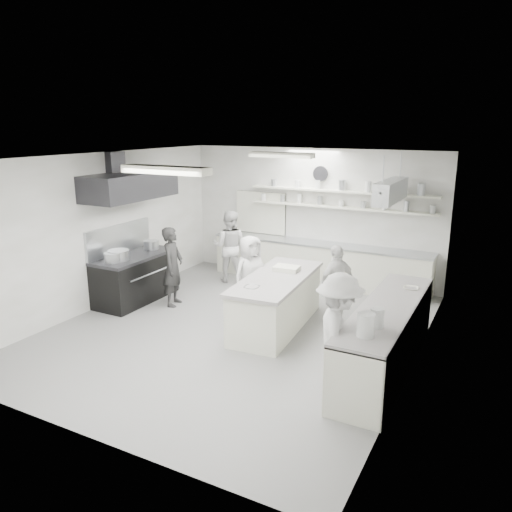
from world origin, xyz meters
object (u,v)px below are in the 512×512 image
at_px(prep_island, 276,303).
at_px(cook_stove, 173,267).
at_px(cook_back, 230,246).
at_px(right_counter, 386,339).
at_px(back_counter, 318,263).
at_px(stove, 136,279).

xyz_separation_m(prep_island, cook_stove, (-2.30, 0.06, 0.35)).
bearing_deg(prep_island, cook_back, 132.98).
relative_size(right_counter, cook_stove, 2.08).
xyz_separation_m(back_counter, prep_island, (0.25, -2.72, -0.02)).
bearing_deg(stove, right_counter, -6.52).
xyz_separation_m(stove, cook_stove, (0.85, 0.14, 0.34)).
distance_m(stove, prep_island, 3.15).
relative_size(prep_island, cook_stove, 1.51).
height_order(stove, right_counter, right_counter).
bearing_deg(prep_island, right_counter, -22.53).
bearing_deg(stove, cook_back, 62.17).
bearing_deg(cook_back, prep_island, 119.43).
bearing_deg(cook_back, stove, 44.08).
bearing_deg(back_counter, prep_island, -84.76).
height_order(right_counter, prep_island, right_counter).
xyz_separation_m(cook_stove, cook_back, (0.20, 1.86, 0.03)).
bearing_deg(prep_island, cook_stove, 174.04).
relative_size(stove, right_counter, 0.55).
bearing_deg(right_counter, prep_island, 162.01).
bearing_deg(back_counter, stove, -136.01).
height_order(right_counter, cook_stove, cook_stove).
relative_size(cook_stove, cook_back, 0.96).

